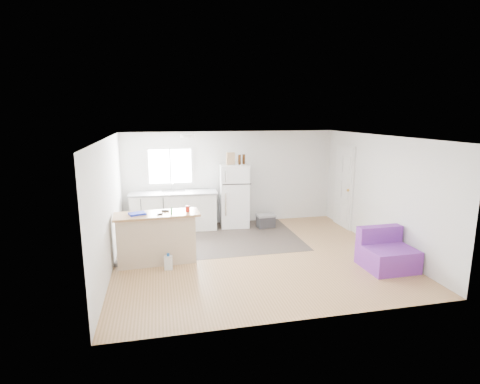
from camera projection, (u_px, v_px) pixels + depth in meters
name	position (u px, v px, depth m)	size (l,w,h in m)	color
room	(255.00, 198.00, 7.37)	(5.51, 5.01, 2.41)	olive
vinyl_zone	(211.00, 238.00, 8.66)	(4.05, 2.50, 0.00)	#352E28
window	(170.00, 166.00, 9.36)	(1.18, 0.06, 0.98)	white
interior_door	(344.00, 187.00, 9.46)	(0.11, 0.92, 2.10)	white
ceiling_fixture	(187.00, 136.00, 8.03)	(0.30, 0.30, 0.07)	white
kitchen_cabinets	(174.00, 210.00, 9.28)	(2.16, 0.77, 1.23)	white
peninsula	(157.00, 238.00, 7.20)	(1.62, 0.69, 0.98)	#CCB594
refrigerator	(234.00, 195.00, 9.52)	(0.76, 0.73, 1.60)	white
cooler	(266.00, 221.00, 9.50)	(0.48, 0.35, 0.34)	#2D2D30
purple_seat	(386.00, 254.00, 6.99)	(0.89, 0.84, 0.73)	purple
cleaner_jug	(168.00, 262.00, 6.91)	(0.16, 0.12, 0.31)	silver
mop	(168.00, 252.00, 7.18)	(0.23, 0.32, 1.13)	green
red_cup	(188.00, 209.00, 7.22)	(0.08, 0.08, 0.12)	red
blue_tray	(137.00, 214.00, 7.01)	(0.30, 0.22, 0.04)	#162AD1
tool_a	(165.00, 211.00, 7.25)	(0.14, 0.05, 0.03)	black
tool_b	(160.00, 214.00, 7.01)	(0.10, 0.04, 0.03)	black
cardboard_box	(231.00, 159.00, 9.29)	(0.20, 0.10, 0.30)	#A0805B
bottle_left	(239.00, 160.00, 9.28)	(0.07, 0.07, 0.25)	#361D09
bottle_right	(244.00, 159.00, 9.36)	(0.07, 0.07, 0.25)	#361D09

